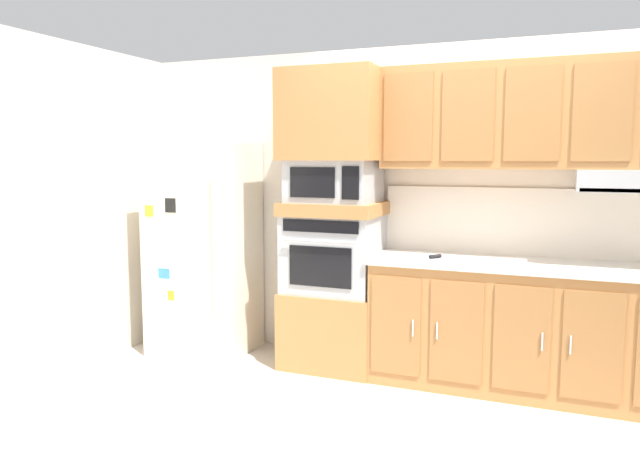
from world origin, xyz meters
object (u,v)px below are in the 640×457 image
object	(u,v)px
refrigerator	(204,249)
screwdriver	(436,257)
microwave	(334,181)
built_in_oven	(334,253)

from	to	relation	value
refrigerator	screwdriver	size ratio (longest dim) A/B	10.46
refrigerator	microwave	world-z (taller)	refrigerator
built_in_oven	microwave	world-z (taller)	microwave
built_in_oven	screwdriver	bearing A→B (deg)	-5.74
refrigerator	built_in_oven	size ratio (longest dim) A/B	2.51
screwdriver	refrigerator	bearing A→B (deg)	179.58
refrigerator	screwdriver	distance (m)	1.96
built_in_oven	screwdriver	size ratio (longest dim) A/B	4.16
refrigerator	microwave	xyz separation A→B (m)	(1.14, 0.07, 0.58)
built_in_oven	refrigerator	bearing A→B (deg)	-176.62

